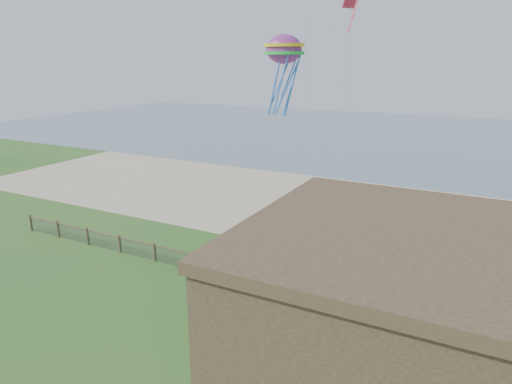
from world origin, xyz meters
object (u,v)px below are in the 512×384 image
picnic_table (277,296)px  chainlink_fence (235,272)px  octopus_kite (284,73)px  motel (481,362)px

picnic_table → chainlink_fence: bearing=158.5°
chainlink_fence → picnic_table: size_ratio=22.75×
octopus_kite → picnic_table: bearing=-65.7°
motel → picnic_table: 11.93m
chainlink_fence → octopus_kite: octopus_kite is taller
motel → picnic_table: bearing=148.5°
picnic_table → octopus_kite: size_ratio=0.25×
picnic_table → octopus_kite: (-4.93, 11.38, 11.35)m
chainlink_fence → motel: (13.00, -7.00, 2.95)m
motel → picnic_table: size_ratio=9.43×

